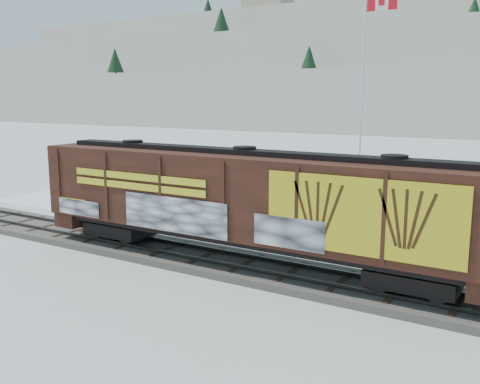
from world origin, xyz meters
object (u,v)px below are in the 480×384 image
Objects in this scene: hopper_railcar at (245,199)px; car_silver at (264,210)px; flagpole at (362,130)px; car_dark at (471,242)px; car_white at (247,213)px.

car_silver is at bearing 113.36° from hopper_railcar.
flagpole is 8.51m from car_silver.
car_dark is (7.48, 6.54, -2.21)m from hopper_railcar.
car_white is (-3.50, -7.75, -4.17)m from flagpole.
car_white is (-0.49, -0.93, -0.07)m from car_silver.
car_dark is at bearing -63.72° from car_white.
flagpole is 11.42m from car_dark.
hopper_railcar is 14.14m from flagpole.
hopper_railcar reaches higher than car_silver.
flagpole reaches higher than car_silver.
hopper_railcar is at bearing 133.21° from car_dark.
car_silver is 10.59m from car_dark.
flagpole is at bearing 0.46° from car_white.
car_white is 0.92× the size of car_dark.
car_silver is at bearing -3.20° from car_white.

